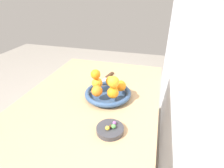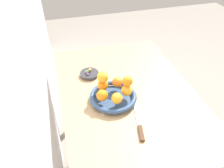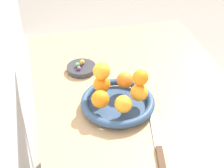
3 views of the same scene
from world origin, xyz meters
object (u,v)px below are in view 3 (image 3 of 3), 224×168
(orange_0, at_px, (125,80))
(orange_5, at_px, (141,77))
(dining_table, at_px, (139,114))
(candy_dish, at_px, (81,68))
(orange_2, at_px, (100,99))
(candy_ball_2, at_px, (78,65))
(knife, at_px, (158,144))
(candy_ball_3, at_px, (81,65))
(orange_1, at_px, (102,84))
(orange_3, at_px, (123,104))
(orange_6, at_px, (102,71))
(fruit_bowl, at_px, (118,103))
(candy_ball_1, at_px, (79,68))
(candy_ball_0, at_px, (82,62))
(orange_4, at_px, (139,93))

(orange_0, xyz_separation_m, orange_5, (-0.07, -0.03, 0.06))
(dining_table, distance_m, orange_0, 0.17)
(orange_0, bearing_deg, candy_dish, 32.71)
(dining_table, xyz_separation_m, orange_2, (-0.06, 0.16, 0.16))
(candy_ball_2, bearing_deg, dining_table, -137.75)
(candy_dish, relative_size, orange_5, 2.18)
(dining_table, xyz_separation_m, candy_dish, (0.22, 0.18, 0.10))
(dining_table, distance_m, knife, 0.26)
(orange_2, distance_m, candy_ball_3, 0.28)
(orange_1, bearing_deg, orange_0, -86.73)
(orange_3, bearing_deg, orange_6, 21.82)
(candy_ball_3, bearing_deg, fruit_bowl, -161.38)
(orange_0, bearing_deg, knife, -172.35)
(candy_ball_2, bearing_deg, orange_5, -147.27)
(candy_ball_3, bearing_deg, candy_ball_1, 154.94)
(orange_5, xyz_separation_m, candy_ball_1, (0.25, 0.17, -0.10))
(candy_ball_2, bearing_deg, candy_ball_3, -86.35)
(orange_0, height_order, knife, orange_0)
(candy_dish, height_order, candy_ball_3, candy_ball_3)
(candy_ball_0, distance_m, candy_ball_1, 0.04)
(candy_ball_1, relative_size, candy_ball_2, 0.87)
(orange_2, bearing_deg, dining_table, -68.39)
(orange_4, height_order, candy_ball_2, orange_4)
(candy_dish, height_order, knife, candy_dish)
(dining_table, relative_size, candy_ball_0, 57.74)
(orange_6, bearing_deg, candy_ball_0, 8.44)
(orange_4, bearing_deg, candy_ball_2, 31.41)
(orange_0, relative_size, orange_1, 0.97)
(candy_ball_1, bearing_deg, orange_1, -163.06)
(knife, bearing_deg, fruit_bowl, 20.87)
(fruit_bowl, distance_m, orange_0, 0.09)
(candy_dish, bearing_deg, orange_0, -147.29)
(candy_ball_0, height_order, candy_ball_3, candy_ball_0)
(orange_3, bearing_deg, orange_5, -54.28)
(fruit_bowl, relative_size, candy_ball_3, 17.98)
(orange_5, bearing_deg, candy_ball_0, 27.85)
(fruit_bowl, height_order, candy_ball_1, fruit_bowl)
(orange_0, height_order, orange_3, same)
(orange_6, bearing_deg, orange_1, -10.28)
(fruit_bowl, height_order, orange_1, orange_1)
(orange_5, distance_m, orange_6, 0.13)
(dining_table, relative_size, orange_5, 20.26)
(orange_2, height_order, candy_ball_0, orange_2)
(orange_1, xyz_separation_m, candy_ball_1, (0.18, 0.05, -0.04))
(candy_ball_2, xyz_separation_m, knife, (-0.46, -0.18, -0.03))
(dining_table, height_order, orange_2, orange_2)
(orange_2, xyz_separation_m, candy_ball_3, (0.28, 0.02, -0.04))
(orange_5, distance_m, candy_ball_3, 0.33)
(candy_ball_2, xyz_separation_m, candy_ball_3, (0.00, -0.01, -0.00))
(orange_1, height_order, candy_ball_0, orange_1)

